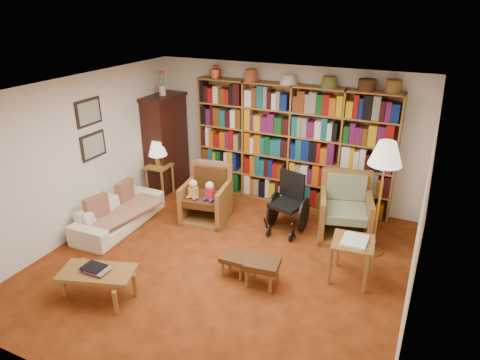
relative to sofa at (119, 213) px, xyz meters
The scene contains 23 objects.
floor 2.08m from the sofa, ahead, with size 5.00×5.00×0.00m, color #8D3D15.
ceiling 3.05m from the sofa, ahead, with size 5.00×5.00×0.00m, color white.
wall_back 3.22m from the sofa, 47.91° to the left, with size 5.00×5.00×0.00m, color white.
wall_front 3.56m from the sofa, 53.10° to the right, with size 5.00×5.00×0.00m, color white.
wall_left 1.12m from the sofa, 152.90° to the right, with size 5.00×5.00×0.00m, color white.
wall_right 4.66m from the sofa, ahead, with size 5.00×5.00×0.00m, color white.
bookshelf 3.21m from the sofa, 43.01° to the left, with size 3.60×0.30×2.42m.
curio_cabinet 1.91m from the sofa, 96.61° to the left, with size 0.50×0.95×2.40m.
framed_pictures 1.44m from the sofa, behind, with size 0.03×0.52×0.97m.
sofa is the anchor object (origin of this frame).
sofa_throw 0.07m from the sofa, ahead, with size 0.68×1.27×0.04m, color beige.
cushion_left 0.42m from the sofa, 110.38° to the left, with size 0.12×0.38×0.38m, color maroon.
cushion_right 0.42m from the sofa, 110.38° to the right, with size 0.13×0.40×0.40m, color maroon.
side_table_lamp 1.35m from the sofa, 94.30° to the left, with size 0.44×0.44×0.62m.
table_lamp 1.50m from the sofa, 94.30° to the left, with size 0.35×0.35×0.47m.
armchair_leather 1.52m from the sofa, 38.09° to the left, with size 0.86×0.90×0.95m.
armchair_sage 3.74m from the sofa, 21.88° to the left, with size 1.01×1.02×1.00m.
wheelchair 2.82m from the sofa, 23.96° to the left, with size 0.58×0.77×0.96m.
floor_lamp 4.29m from the sofa, 13.92° to the left, with size 0.47×0.47×1.76m.
side_table_papers 3.82m from the sofa, ahead, with size 0.60×0.60×0.63m.
footstool_a 2.37m from the sofa, ahead, with size 0.36×0.31×0.30m.
footstool_b 2.81m from the sofa, ahead, with size 0.49×0.43×0.38m.
coffee_table 1.83m from the sofa, 58.41° to the right, with size 1.03×0.73×0.43m.
Camera 1 is at (2.45, -4.64, 3.57)m, focal length 32.00 mm.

